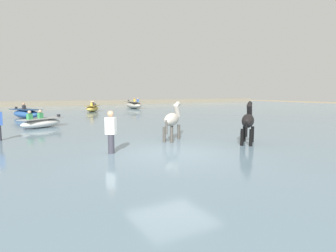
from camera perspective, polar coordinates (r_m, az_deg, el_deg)
ground_plane at (r=9.27m, az=0.81°, el=-6.95°), size 120.00×120.00×0.00m
water_surface at (r=18.44m, az=-15.30°, el=0.10°), size 90.00×90.00×0.26m
horse_lead_pinto at (r=11.41m, az=0.87°, el=1.14°), size 1.47×1.30×1.82m
horse_trailing_black at (r=11.14m, az=15.79°, el=0.83°), size 1.49×1.33×1.85m
boat_far_offshore at (r=17.19m, az=-24.12°, el=0.62°), size 2.57×2.08×0.99m
boat_distant_west at (r=35.20m, az=-6.95°, el=4.25°), size 1.74×4.26×1.30m
boat_mid_outer at (r=24.04m, az=-26.68°, el=2.25°), size 2.27×3.29×1.15m
boat_near_starboard at (r=29.87m, az=-14.96°, el=3.44°), size 2.32×3.15×1.10m
person_onlooker_right at (r=9.17m, az=-11.40°, el=-1.71°), size 0.37×0.36×1.63m
far_shoreline at (r=44.30m, az=-24.04°, el=3.97°), size 80.00×2.40×0.96m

